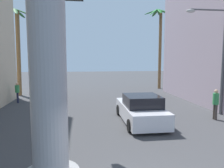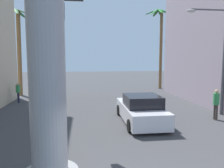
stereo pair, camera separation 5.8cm
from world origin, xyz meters
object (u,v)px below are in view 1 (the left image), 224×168
at_px(car_lead, 141,110).
at_px(pedestrian_mid_right, 216,102).
at_px(palm_tree_far_right, 159,38).
at_px(palm_tree_far_left, 17,44).
at_px(street_lamp, 217,50).
at_px(pedestrian_far_left, 17,91).

relative_size(car_lead, pedestrian_mid_right, 2.66).
bearing_deg(palm_tree_far_right, palm_tree_far_left, -168.67).
distance_m(car_lead, palm_tree_far_left, 14.56).
height_order(street_lamp, palm_tree_far_right, palm_tree_far_right).
relative_size(car_lead, palm_tree_far_left, 0.57).
bearing_deg(palm_tree_far_right, pedestrian_mid_right, -96.17).
distance_m(street_lamp, pedestrian_far_left, 14.81).
bearing_deg(car_lead, palm_tree_far_left, 131.19).
height_order(car_lead, palm_tree_far_right, palm_tree_far_right).
relative_size(pedestrian_far_left, pedestrian_mid_right, 0.92).
distance_m(palm_tree_far_left, palm_tree_far_right, 15.39).
relative_size(palm_tree_far_left, pedestrian_far_left, 5.04).
xyz_separation_m(palm_tree_far_left, pedestrian_far_left, (0.87, -3.87, -3.92)).
bearing_deg(car_lead, palm_tree_far_right, 66.52).
height_order(pedestrian_far_left, pedestrian_mid_right, pedestrian_mid_right).
height_order(palm_tree_far_left, pedestrian_far_left, palm_tree_far_left).
bearing_deg(palm_tree_far_left, pedestrian_mid_right, -37.87).
distance_m(palm_tree_far_left, pedestrian_far_left, 5.58).
xyz_separation_m(palm_tree_far_right, pedestrian_far_left, (-14.18, -6.89, -4.94)).
relative_size(palm_tree_far_left, pedestrian_mid_right, 4.64).
xyz_separation_m(car_lead, palm_tree_far_left, (-9.19, 10.50, 4.17)).
height_order(car_lead, pedestrian_mid_right, pedestrian_mid_right).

